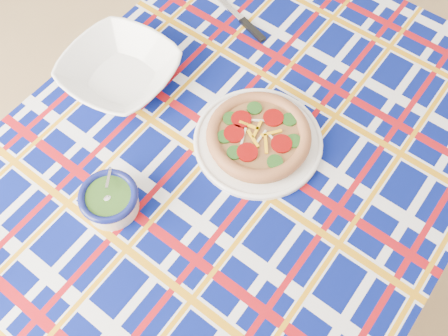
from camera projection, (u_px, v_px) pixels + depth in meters
floor at (217, 133)px, 2.23m from camera, size 4.00×4.00×0.00m
dining_table at (206, 204)px, 1.27m from camera, size 1.91×1.44×0.80m
tablecloth at (205, 199)px, 1.25m from camera, size 1.96×1.48×0.11m
main_focaccia_plate at (259, 136)px, 1.23m from camera, size 0.37×0.37×0.06m
pesto_bowl at (110, 199)px, 1.14m from camera, size 0.17×0.17×0.08m
serving_bowl at (120, 71)px, 1.33m from camera, size 0.37×0.37×0.07m
table_knife at (229, 7)px, 1.48m from camera, size 0.04×0.26×0.01m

